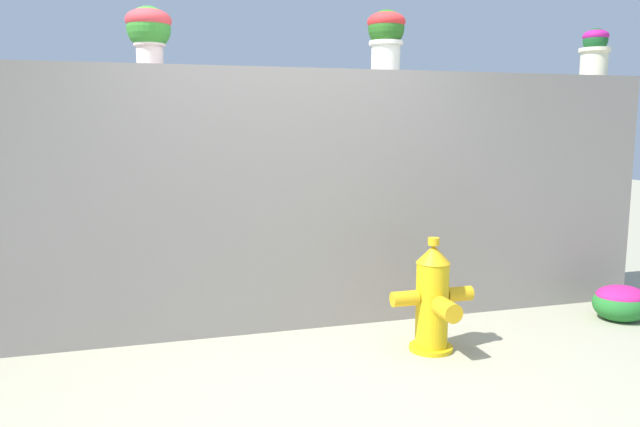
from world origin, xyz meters
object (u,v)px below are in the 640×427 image
potted_plant_2 (386,34)px  fire_hydrant (433,301)px  flower_bush_left (621,301)px  potted_plant_3 (595,50)px  potted_plant_1 (149,29)px

potted_plant_2 → fire_hydrant: 2.07m
potted_plant_2 → flower_bush_left: 2.81m
potted_plant_3 → potted_plant_2: bearing=178.7°
potted_plant_1 → flower_bush_left: (3.53, -0.70, -2.05)m
fire_hydrant → potted_plant_3: bearing=23.9°
potted_plant_3 → potted_plant_1: bearing=178.9°
potted_plant_2 → flower_bush_left: potted_plant_2 is taller
flower_bush_left → potted_plant_1: bearing=168.9°
potted_plant_2 → fire_hydrant: bearing=-88.6°
potted_plant_1 → potted_plant_2: size_ratio=0.88×
potted_plant_1 → potted_plant_2: (1.76, -0.02, 0.03)m
potted_plant_3 → fire_hydrant: 2.73m
potted_plant_2 → potted_plant_3: bearing=-1.3°
fire_hydrant → flower_bush_left: (1.75, 0.20, -0.21)m
flower_bush_left → potted_plant_3: bearing=79.3°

